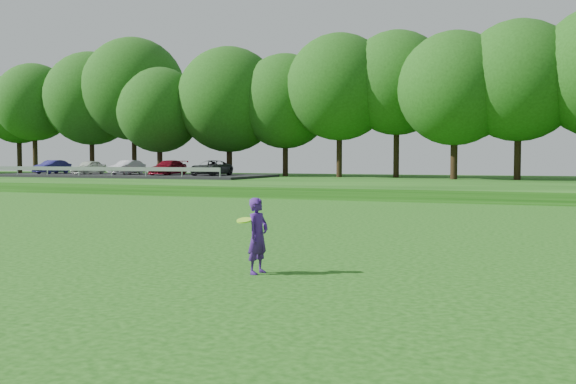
% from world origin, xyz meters
% --- Properties ---
extents(ground, '(140.00, 140.00, 0.00)m').
position_xyz_m(ground, '(0.00, 0.00, 0.00)').
color(ground, '#14410C').
rests_on(ground, ground).
extents(berm, '(130.00, 30.00, 0.60)m').
position_xyz_m(berm, '(0.00, 34.00, 0.30)').
color(berm, '#14410C').
rests_on(berm, ground).
extents(walking_path, '(130.00, 1.60, 0.04)m').
position_xyz_m(walking_path, '(0.00, 20.00, 0.02)').
color(walking_path, gray).
rests_on(walking_path, ground).
extents(treeline, '(104.00, 7.00, 15.00)m').
position_xyz_m(treeline, '(0.00, 38.00, 8.10)').
color(treeline, '#1A4610').
rests_on(treeline, berm).
extents(parking_lot, '(24.00, 9.00, 1.38)m').
position_xyz_m(parking_lot, '(-23.39, 32.81, 1.03)').
color(parking_lot, black).
rests_on(parking_lot, berm).
extents(woman, '(0.54, 0.60, 1.41)m').
position_xyz_m(woman, '(3.73, -1.39, 0.71)').
color(woman, '#401A79').
rests_on(woman, ground).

